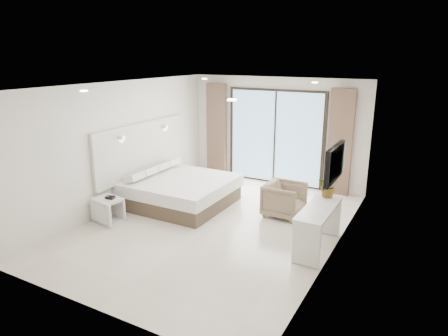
{
  "coord_description": "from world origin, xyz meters",
  "views": [
    {
      "loc": [
        3.63,
        -6.26,
        3.23
      ],
      "look_at": [
        -0.02,
        0.4,
        1.06
      ],
      "focal_mm": 32.0,
      "sensor_mm": 36.0,
      "label": 1
    }
  ],
  "objects_px": {
    "bed": "(180,191)",
    "console_desk": "(319,218)",
    "nightstand": "(108,210)",
    "armchair": "(284,198)"
  },
  "relations": [
    {
      "from": "console_desk",
      "to": "armchair",
      "type": "bearing_deg",
      "value": 132.84
    },
    {
      "from": "bed",
      "to": "nightstand",
      "type": "distance_m",
      "value": 1.65
    },
    {
      "from": "bed",
      "to": "console_desk",
      "type": "bearing_deg",
      "value": -10.64
    },
    {
      "from": "nightstand",
      "to": "console_desk",
      "type": "distance_m",
      "value": 4.09
    },
    {
      "from": "bed",
      "to": "armchair",
      "type": "distance_m",
      "value": 2.32
    },
    {
      "from": "nightstand",
      "to": "console_desk",
      "type": "xyz_separation_m",
      "value": [
        3.98,
        0.88,
        0.31
      ]
    },
    {
      "from": "bed",
      "to": "console_desk",
      "type": "height_order",
      "value": "console_desk"
    },
    {
      "from": "nightstand",
      "to": "bed",
      "type": "bearing_deg",
      "value": 74.86
    },
    {
      "from": "bed",
      "to": "armchair",
      "type": "xyz_separation_m",
      "value": [
        2.27,
        0.48,
        0.08
      ]
    },
    {
      "from": "bed",
      "to": "nightstand",
      "type": "bearing_deg",
      "value": -114.69
    }
  ]
}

